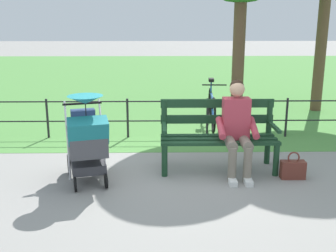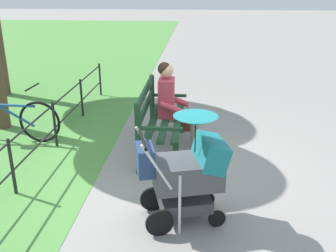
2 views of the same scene
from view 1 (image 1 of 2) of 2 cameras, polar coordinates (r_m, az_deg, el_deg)
name	(u,v)px [view 1 (image 1 of 2)]	position (r m, az deg, el deg)	size (l,w,h in m)	color
ground_plane	(169,171)	(5.89, 0.20, -6.09)	(60.00, 60.00, 0.00)	gray
grass_lawn	(164,78)	(14.46, -0.52, 6.50)	(40.00, 16.00, 0.01)	#518E42
park_bench	(218,132)	(5.89, 6.81, -0.81)	(1.60, 0.60, 0.96)	#193D23
person_on_bench	(237,126)	(5.67, 9.37, 0.06)	(0.53, 0.74, 1.28)	slate
stroller	(87,138)	(5.43, -10.99, -1.59)	(0.70, 0.98, 1.15)	black
handbag	(293,169)	(5.83, 16.59, -5.64)	(0.32, 0.14, 0.37)	brown
park_fence	(168,114)	(7.36, -0.07, 1.60)	(7.05, 0.04, 0.70)	black
bicycle	(212,107)	(8.21, 5.97, 2.53)	(0.44, 1.66, 0.89)	black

